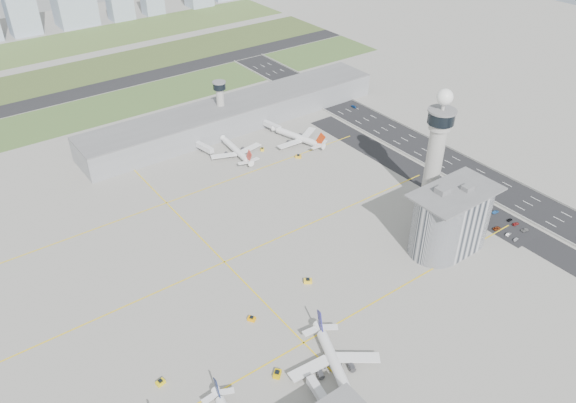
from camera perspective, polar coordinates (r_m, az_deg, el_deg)
ground at (r=260.22m, az=4.59°, el=-6.23°), size 1000.00×1000.00×0.00m
grass_strip_0 at (r=423.84m, az=-17.87°, el=9.09°), size 480.00×50.00×0.08m
grass_strip_1 at (r=491.02m, az=-21.06°, el=11.86°), size 480.00×60.00×0.08m
grass_strip_2 at (r=564.85m, az=-23.67°, el=14.04°), size 480.00×70.00×0.08m
runway at (r=456.67m, az=-19.56°, el=10.56°), size 480.00×22.00×0.10m
highway at (r=334.09m, az=19.86°, el=1.70°), size 28.00×500.00×0.10m
barrier_left at (r=323.53m, az=18.41°, el=1.01°), size 0.60×500.00×1.20m
barrier_right at (r=344.36m, az=21.26°, el=2.49°), size 0.60×500.00×1.20m
landside_road at (r=311.41m, az=18.58°, el=-0.54°), size 18.00×260.00×0.08m
parking_lot at (r=304.85m, az=20.09°, el=-1.69°), size 20.00×44.00×0.10m
taxiway_line_h_0 at (r=225.16m, az=1.61°, el=-14.16°), size 260.00×0.60×0.01m
taxiway_line_h_1 at (r=261.47m, az=-6.47°, el=-6.13°), size 260.00×0.60×0.01m
taxiway_line_h_2 at (r=305.34m, az=-12.25°, el=-0.15°), size 260.00×0.60×0.01m
taxiway_line_v at (r=261.47m, az=-6.47°, el=-6.13°), size 0.60×260.00×0.01m
control_tower at (r=289.81m, az=14.87°, el=5.59°), size 14.00×14.00×64.50m
secondary_tower at (r=370.58m, az=-6.89°, el=10.12°), size 8.60×8.60×31.90m
admin_building at (r=270.91m, az=16.22°, el=-1.76°), size 42.00×24.00×33.50m
terminal_pier at (r=378.00m, az=-5.30°, el=8.90°), size 210.00×32.00×15.80m
airplane_near_c at (r=212.46m, az=4.88°, el=-15.80°), size 48.18×51.85×11.75m
airplane_far_a at (r=341.93m, az=-5.33°, el=5.59°), size 37.00×42.38×11.07m
airplane_far_b at (r=355.21m, az=0.93°, el=6.95°), size 45.06×49.49×11.69m
jet_bridge_far_0 at (r=351.56m, az=-9.16°, el=5.63°), size 5.39×14.31×5.70m
jet_bridge_far_1 at (r=373.69m, az=-2.38°, el=7.85°), size 5.39×14.31×5.70m
tug_0 at (r=216.99m, az=-12.83°, el=-17.45°), size 3.48×2.66×1.84m
tug_1 at (r=214.26m, az=-1.09°, el=-17.08°), size 4.39×4.28×2.12m
tug_2 at (r=233.10m, az=-3.71°, el=-11.78°), size 3.51×3.77×1.81m
tug_3 at (r=248.95m, az=2.04°, el=-8.03°), size 4.36×4.06×2.09m
tug_4 at (r=347.72m, az=-2.63°, el=5.35°), size 3.43×3.70×1.77m
tug_5 at (r=339.33m, az=1.06°, el=4.63°), size 4.22×4.24×2.06m
car_lot_0 at (r=293.62m, az=22.13°, el=-3.58°), size 3.65×1.77×1.20m
car_lot_1 at (r=295.78m, az=21.48°, el=-3.10°), size 3.96×1.90×1.25m
car_lot_2 at (r=297.84m, az=20.44°, el=-2.56°), size 4.70×2.58×1.25m
car_lot_3 at (r=301.55m, az=18.96°, el=-1.72°), size 4.63×2.12×1.31m
car_lot_4 at (r=305.83m, az=18.26°, el=-1.02°), size 3.90×1.70×1.31m
car_lot_5 at (r=309.41m, az=17.09°, el=-0.34°), size 3.76×1.46×1.22m
car_lot_6 at (r=301.89m, az=22.93°, el=-2.68°), size 4.36×2.36×1.16m
car_lot_7 at (r=304.54m, az=22.12°, el=-2.11°), size 4.17×1.98×1.17m
car_lot_8 at (r=306.42m, az=21.60°, el=-1.74°), size 3.57×1.54×1.20m
car_lot_9 at (r=309.78m, az=20.32°, el=-1.00°), size 4.00×1.55×1.30m
car_lot_10 at (r=313.40m, az=19.26°, el=-0.33°), size 4.45×2.28×1.20m
car_lot_11 at (r=315.77m, az=17.87°, el=0.25°), size 4.21×2.19×1.17m
car_hw_1 at (r=352.61m, az=15.03°, el=4.51°), size 1.59×3.54×1.13m
car_hw_2 at (r=406.50m, az=6.71°, el=9.56°), size 2.66×4.88×1.30m
car_hw_4 at (r=441.38m, az=-0.03°, el=11.83°), size 1.96×3.81×1.24m
skyline_bldg_10 at (r=626.45m, az=-16.69°, el=18.54°), size 23.01×18.41×27.75m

